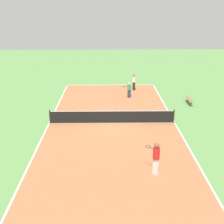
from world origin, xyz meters
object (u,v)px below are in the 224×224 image
Objects in this scene: bench at (189,100)px; player_far_green at (129,89)px; tennis_net at (112,116)px; tennis_ball_midcourt at (147,136)px; tennis_ball_right_alley at (151,105)px; player_far_white at (134,81)px; tennis_ball_far_baseline at (162,127)px; player_coach_red at (156,156)px.

player_far_green is (5.34, -2.09, 0.47)m from bench.
tennis_net is 7.02m from player_far_green.
player_far_green is 21.88× the size of tennis_ball_midcourt.
player_far_green is 3.30m from tennis_ball_right_alley.
bench reaches higher than tennis_ball_right_alley.
player_far_white is 10.52m from tennis_ball_far_baseline.
tennis_ball_right_alley and tennis_ball_midcourt have the same top height.
player_coach_red is 1.22× the size of player_far_green.
tennis_net is at bearing -13.89° from tennis_ball_far_baseline.
tennis_net is 5.47m from tennis_ball_right_alley.
player_coach_red is at bearing 77.64° from tennis_ball_far_baseline.
bench is 26.05× the size of tennis_ball_midcourt.
tennis_ball_right_alley is (3.55, 0.55, -0.33)m from bench.
tennis_ball_right_alley is at bearing -45.19° from player_coach_red.
tennis_ball_right_alley is at bearing -178.70° from player_far_white.
player_far_white is (-2.44, -9.50, 0.44)m from tennis_net.
tennis_net is at bearing -47.03° from tennis_ball_midcourt.
tennis_ball_right_alley is 1.00× the size of tennis_ball_midcourt.
tennis_ball_midcourt is at bearing 169.34° from player_far_white.
tennis_ball_far_baseline is at bearing -31.43° from bench.
tennis_ball_midcourt is at bearing -40.68° from player_coach_red.
player_coach_red is at bearing 87.99° from tennis_ball_midcourt.
bench is (-7.09, -4.69, -0.16)m from tennis_net.
player_far_white is 2.80m from player_far_green.
player_far_white is 5.55m from tennis_ball_right_alley.
player_far_green is 21.88× the size of tennis_ball_far_baseline.
player_coach_red is 17.09m from player_far_white.
player_far_green is 7.97m from tennis_ball_far_baseline.
tennis_net is at bearing 49.44° from tennis_ball_right_alley.
player_far_green is at bearing -36.85° from player_coach_red.
tennis_ball_right_alley is at bearing -130.56° from tennis_net.
bench is 1.19× the size of player_far_green.
tennis_net reaches higher than bench.
tennis_net is at bearing -56.49° from bench.
tennis_ball_right_alley is at bearing -88.61° from tennis_ball_far_baseline.
tennis_ball_far_baseline is at bearing 91.39° from tennis_ball_right_alley.
tennis_net is 5.64× the size of player_far_white.
tennis_ball_far_baseline is at bearing 81.76° from player_far_green.
player_far_green is at bearing -55.84° from tennis_ball_right_alley.
player_coach_red is 26.78× the size of tennis_ball_right_alley.
player_far_green is (-1.75, -6.79, 0.31)m from tennis_net.
player_coach_red is 26.78× the size of tennis_ball_far_baseline.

